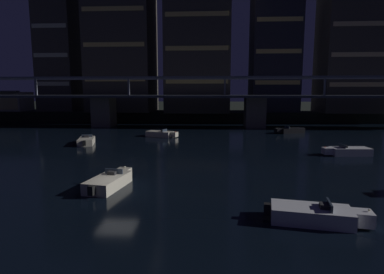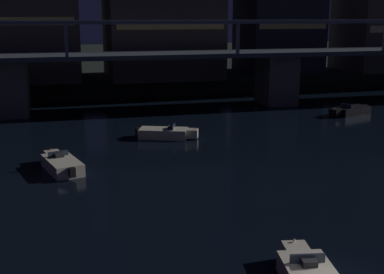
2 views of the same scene
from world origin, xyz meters
name	(u,v)px [view 1 (image 1 of 2)]	position (x,y,z in m)	size (l,w,h in m)	color
ground_plane	(116,192)	(0.00, 0.00, 0.00)	(400.00, 400.00, 0.00)	black
far_riverbank	(193,108)	(0.00, 87.38, 1.10)	(240.00, 80.00, 2.20)	black
river_bridge	(178,104)	(0.00, 39.38, 4.27)	(92.45, 6.40, 9.38)	#605B51
tower_west_low	(60,43)	(-29.09, 53.51, 17.89)	(8.34, 9.88, 31.69)	#423D38
tower_west_tall	(122,32)	(-13.94, 51.88, 20.00)	(13.93, 12.80, 35.91)	#423D38
tower_central	(198,36)	(3.26, 50.77, 18.69)	(13.65, 13.12, 33.28)	#423D38
tower_east_tall	(275,38)	(20.19, 52.74, 18.35)	(10.14, 9.65, 32.61)	#282833
tower_east_low	(350,42)	(35.64, 50.85, 17.10)	(11.84, 9.85, 30.11)	#423D38
waterfront_pavilion	(2,101)	(-42.92, 51.29, 4.44)	(12.40, 7.40, 4.70)	#B2AD9E
speedboat_near_center	(315,215)	(11.59, -4.29, 0.41)	(5.23, 2.45, 1.16)	silver
speedboat_near_right	(110,181)	(-0.74, 0.95, 0.41)	(2.43, 5.23, 1.16)	beige
speedboat_mid_center	(290,130)	(19.07, 31.29, 0.41)	(5.12, 3.00, 1.16)	black
speedboat_mid_right	(161,134)	(-1.16, 25.88, 0.41)	(5.10, 3.04, 1.16)	beige
speedboat_far_center	(87,141)	(-9.58, 18.72, 0.41)	(2.79, 5.18, 1.16)	beige
speedboat_far_right	(348,151)	(20.66, 13.43, 0.41)	(5.22, 2.03, 1.16)	silver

